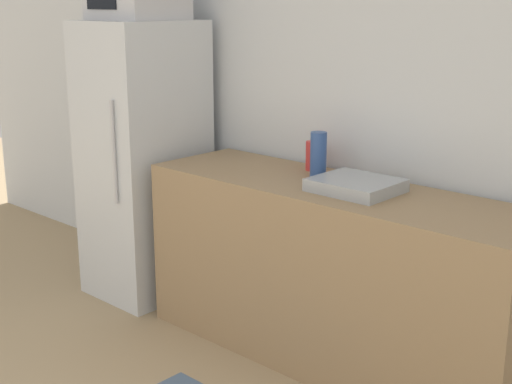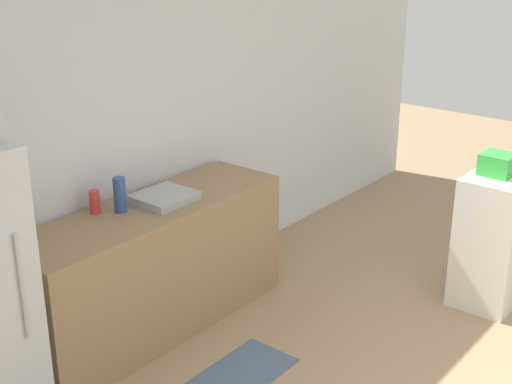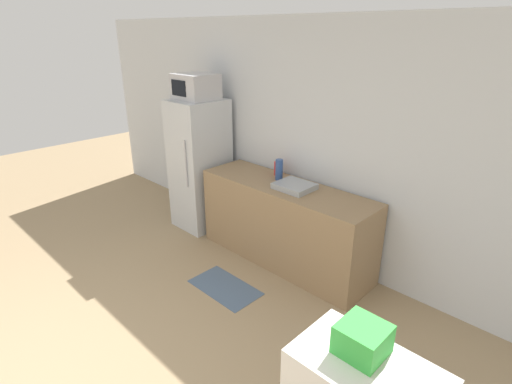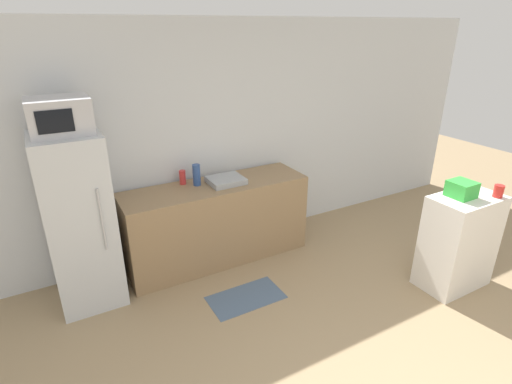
{
  "view_description": "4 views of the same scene",
  "coord_description": "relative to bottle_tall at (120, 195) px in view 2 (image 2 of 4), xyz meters",
  "views": [
    {
      "loc": [
        1.88,
        0.19,
        1.78
      ],
      "look_at": [
        -0.04,
        2.26,
        1.02
      ],
      "focal_mm": 50.0,
      "sensor_mm": 36.0,
      "label": 1
    },
    {
      "loc": [
        -3.06,
        -0.42,
        2.67
      ],
      "look_at": [
        -0.07,
        2.0,
        1.21
      ],
      "focal_mm": 50.0,
      "sensor_mm": 36.0,
      "label": 2
    },
    {
      "loc": [
        2.44,
        -0.18,
        2.45
      ],
      "look_at": [
        0.33,
        1.99,
        1.21
      ],
      "focal_mm": 28.0,
      "sensor_mm": 36.0,
      "label": 3
    },
    {
      "loc": [
        -1.67,
        -0.84,
        2.52
      ],
      "look_at": [
        0.1,
        2.33,
        0.99
      ],
      "focal_mm": 28.0,
      "sensor_mm": 36.0,
      "label": 4
    }
  ],
  "objects": [
    {
      "name": "kitchen_rug",
      "position": [
        0.1,
        -0.92,
        -1.02
      ],
      "size": [
        0.74,
        0.41,
        0.01
      ],
      "primitive_type": "cube",
      "color": "slate",
      "rests_on": "ground_plane"
    },
    {
      "name": "bottle_tall",
      "position": [
        0.0,
        0.0,
        0.0
      ],
      "size": [
        0.08,
        0.08,
        0.23
      ],
      "primitive_type": "cylinder",
      "color": "#2D4C8C",
      "rests_on": "counter"
    },
    {
      "name": "counter",
      "position": [
        0.17,
        -0.09,
        -0.57
      ],
      "size": [
        2.05,
        0.6,
        0.91
      ],
      "primitive_type": "cube",
      "color": "#937551",
      "rests_on": "ground_plane"
    },
    {
      "name": "sink_basin",
      "position": [
        0.3,
        -0.1,
        -0.09
      ],
      "size": [
        0.38,
        0.33,
        0.06
      ],
      "primitive_type": "cube",
      "color": "#9EA3A8",
      "rests_on": "counter"
    },
    {
      "name": "shelf_cabinet",
      "position": [
        2.09,
        -1.75,
        -0.53
      ],
      "size": [
        0.71,
        0.43,
        0.99
      ],
      "primitive_type": "cube",
      "color": "white",
      "rests_on": "ground_plane"
    },
    {
      "name": "bottle_short",
      "position": [
        -0.12,
        0.11,
        -0.04
      ],
      "size": [
        0.07,
        0.07,
        0.15
      ],
      "primitive_type": "cylinder",
      "color": "red",
      "rests_on": "counter"
    },
    {
      "name": "basket",
      "position": [
        2.02,
        -1.71,
        0.04
      ],
      "size": [
        0.22,
        0.22,
        0.16
      ],
      "primitive_type": "cube",
      "color": "green",
      "rests_on": "shelf_cabinet"
    },
    {
      "name": "wall_back",
      "position": [
        0.27,
        0.28,
        0.27
      ],
      "size": [
        8.0,
        0.06,
        2.6
      ],
      "primitive_type": "cube",
      "color": "silver",
      "rests_on": "ground_plane"
    }
  ]
}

